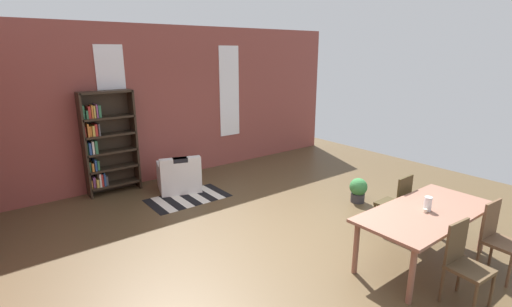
# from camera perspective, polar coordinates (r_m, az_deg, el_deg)

# --- Properties ---
(ground_plane) EXTENTS (10.45, 10.45, 0.00)m
(ground_plane) POSITION_cam_1_polar(r_m,az_deg,el_deg) (5.78, 7.32, -13.22)
(ground_plane) COLOR brown
(back_wall_brick) EXTENTS (8.89, 0.12, 3.30)m
(back_wall_brick) POSITION_cam_1_polar(r_m,az_deg,el_deg) (8.52, -12.18, 7.61)
(back_wall_brick) COLOR brown
(back_wall_brick) RESTS_ON ground
(window_pane_0) EXTENTS (0.55, 0.02, 2.15)m
(window_pane_0) POSITION_cam_1_polar(r_m,az_deg,el_deg) (7.94, -21.09, 7.58)
(window_pane_0) COLOR white
(window_pane_1) EXTENTS (0.55, 0.02, 2.15)m
(window_pane_1) POSITION_cam_1_polar(r_m,az_deg,el_deg) (9.12, -4.12, 9.46)
(window_pane_1) COLOR white
(dining_table) EXTENTS (2.06, 0.96, 0.75)m
(dining_table) POSITION_cam_1_polar(r_m,az_deg,el_deg) (5.43, 24.65, -8.70)
(dining_table) COLOR #8C5E4C
(dining_table) RESTS_ON ground
(vase_on_table) EXTENTS (0.10, 0.10, 0.19)m
(vase_on_table) POSITION_cam_1_polar(r_m,az_deg,el_deg) (5.38, 24.90, -7.01)
(vase_on_table) COLOR silver
(vase_on_table) RESTS_ON dining_table
(tealight_candle_0) EXTENTS (0.04, 0.04, 0.05)m
(tealight_candle_0) POSITION_cam_1_polar(r_m,az_deg,el_deg) (5.32, 24.57, -8.00)
(tealight_candle_0) COLOR silver
(tealight_candle_0) RESTS_ON dining_table
(dining_chair_near_left) EXTENTS (0.43, 0.43, 0.95)m
(dining_chair_near_left) POSITION_cam_1_polar(r_m,az_deg,el_deg) (4.87, 29.31, -14.24)
(dining_chair_near_left) COLOR brown
(dining_chair_near_left) RESTS_ON ground
(dining_chair_far_right) EXTENTS (0.41, 0.41, 0.95)m
(dining_chair_far_right) POSITION_cam_1_polar(r_m,az_deg,el_deg) (6.18, 20.78, -6.95)
(dining_chair_far_right) COLOR #3B311A
(dining_chair_far_right) RESTS_ON ground
(dining_chair_near_right) EXTENTS (0.42, 0.42, 0.95)m
(dining_chair_near_right) POSITION_cam_1_polar(r_m,az_deg,el_deg) (5.66, 33.14, -10.64)
(dining_chair_near_right) COLOR brown
(dining_chair_near_right) RESTS_ON ground
(bookshelf_tall) EXTENTS (1.01, 0.31, 2.04)m
(bookshelf_tall) POSITION_cam_1_polar(r_m,az_deg,el_deg) (7.83, -22.08, 1.49)
(bookshelf_tall) COLOR #2D2319
(bookshelf_tall) RESTS_ON ground
(armchair_white) EXTENTS (1.00, 1.00, 0.75)m
(armchair_white) POSITION_cam_1_polar(r_m,az_deg,el_deg) (7.78, -11.75, -3.50)
(armchair_white) COLOR silver
(armchair_white) RESTS_ON ground
(potted_plant_by_shelf) EXTENTS (0.33, 0.33, 0.47)m
(potted_plant_by_shelf) POSITION_cam_1_polar(r_m,az_deg,el_deg) (7.27, 15.43, -5.34)
(potted_plant_by_shelf) COLOR #333338
(potted_plant_by_shelf) RESTS_ON ground
(striped_rug) EXTENTS (1.52, 0.88, 0.01)m
(striped_rug) POSITION_cam_1_polar(r_m,az_deg,el_deg) (7.39, -10.39, -6.72)
(striped_rug) COLOR black
(striped_rug) RESTS_ON ground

